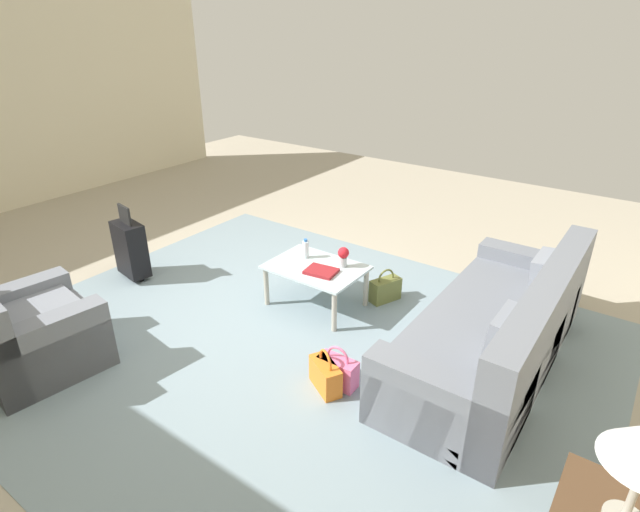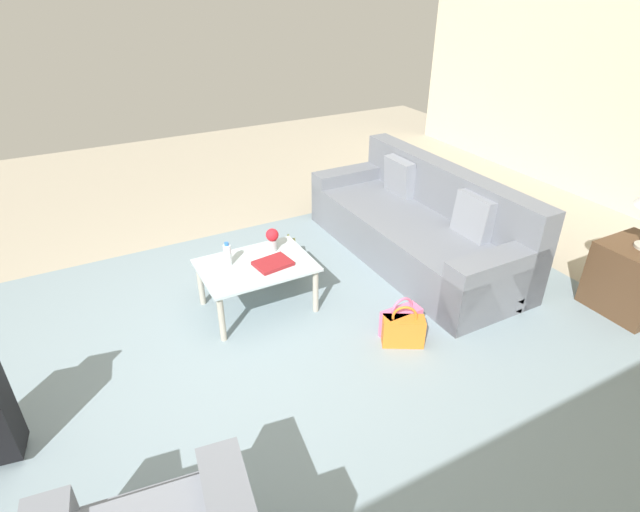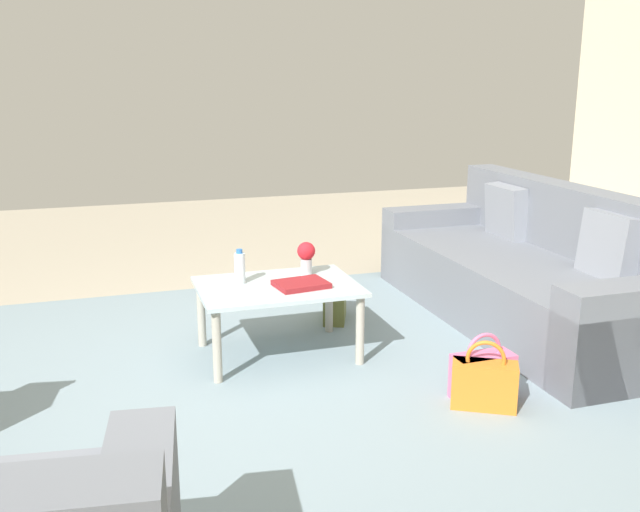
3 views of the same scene
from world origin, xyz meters
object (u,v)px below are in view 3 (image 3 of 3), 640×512
(couch, at_px, (533,277))
(water_bottle, at_px, (240,268))
(flower_vase, at_px, (306,255))
(coffee_table_book, at_px, (301,284))
(handbag_orange, at_px, (484,384))
(handbag_olive, at_px, (335,302))
(coffee_table, at_px, (278,295))
(handbag_pink, at_px, (483,375))

(couch, height_order, water_bottle, couch)
(couch, height_order, flower_vase, couch)
(coffee_table_book, height_order, flower_vase, flower_vase)
(coffee_table_book, distance_m, handbag_orange, 1.18)
(water_bottle, bearing_deg, handbag_orange, 132.88)
(couch, xyz_separation_m, coffee_table_book, (1.68, 0.18, 0.15))
(handbag_olive, xyz_separation_m, handbag_orange, (-0.28, 1.47, 0.00))
(coffee_table, xyz_separation_m, water_bottle, (0.20, -0.10, 0.15))
(handbag_olive, bearing_deg, flower_vase, 48.12)
(coffee_table, bearing_deg, handbag_orange, 129.34)
(coffee_table_book, xyz_separation_m, handbag_pink, (-0.73, 0.81, -0.32))
(coffee_table, xyz_separation_m, handbag_olive, (-0.52, -0.49, -0.25))
(handbag_pink, bearing_deg, couch, -133.90)
(coffee_table_book, bearing_deg, water_bottle, -37.37)
(water_bottle, height_order, flower_vase, flower_vase)
(coffee_table, bearing_deg, handbag_olive, -137.00)
(handbag_pink, relative_size, handbag_olive, 1.00)
(handbag_orange, bearing_deg, couch, -132.59)
(water_bottle, height_order, handbag_olive, water_bottle)
(flower_vase, height_order, handbag_olive, flower_vase)
(handbag_pink, relative_size, handbag_orange, 1.00)
(handbag_pink, distance_m, handbag_orange, 0.11)
(water_bottle, bearing_deg, handbag_pink, 136.92)
(water_bottle, bearing_deg, coffee_table_book, 150.64)
(water_bottle, height_order, handbag_pink, water_bottle)
(coffee_table, distance_m, handbag_pink, 1.26)
(couch, distance_m, handbag_olive, 1.35)
(coffee_table_book, xyz_separation_m, flower_vase, (-0.10, -0.23, 0.11))
(couch, distance_m, coffee_table, 1.81)
(couch, xyz_separation_m, handbag_pink, (0.95, 0.99, -0.17))
(flower_vase, xyz_separation_m, handbag_orange, (-0.59, 1.13, -0.43))
(coffee_table_book, bearing_deg, handbag_olive, -133.35)
(water_bottle, relative_size, flower_vase, 1.00)
(water_bottle, height_order, handbag_orange, water_bottle)
(handbag_olive, bearing_deg, couch, 163.21)
(flower_vase, relative_size, handbag_olive, 0.57)
(coffee_table, xyz_separation_m, flower_vase, (-0.22, -0.15, 0.18))
(water_bottle, xyz_separation_m, handbag_pink, (-1.05, 0.99, -0.40))
(couch, relative_size, coffee_table_book, 8.54)
(coffee_table, xyz_separation_m, handbag_orange, (-0.81, 0.98, -0.25))
(water_bottle, bearing_deg, coffee_table, 153.43)
(coffee_table, bearing_deg, water_bottle, -26.57)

